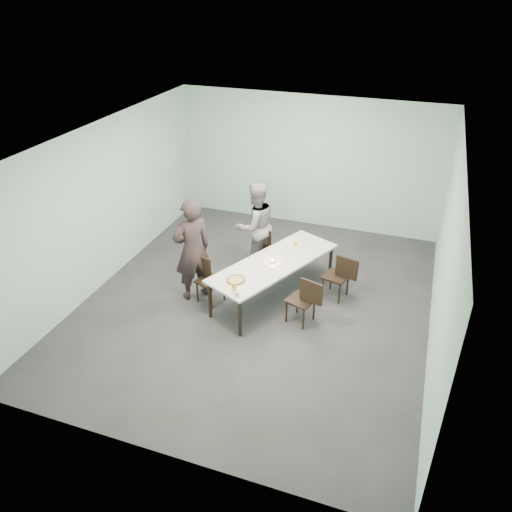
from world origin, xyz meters
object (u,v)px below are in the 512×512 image
(table, at_px, (274,264))
(chair_far_right, at_px, (340,274))
(side_plate, at_px, (264,275))
(water_tumbler, at_px, (237,294))
(amber_tumbler, at_px, (295,244))
(chair_far_left, at_px, (267,246))
(diner_near, at_px, (192,250))
(chair_near_left, at_px, (207,276))
(pizza, at_px, (236,280))
(chair_near_right, at_px, (305,298))
(diner_far, at_px, (255,226))
(beer_glass, at_px, (234,287))
(tealight, at_px, (272,261))

(table, xyz_separation_m, chair_far_right, (1.14, 0.38, -0.19))
(table, relative_size, side_plate, 15.21)
(side_plate, height_order, water_tumbler, water_tumbler)
(side_plate, bearing_deg, water_tumbler, -105.00)
(amber_tumbler, bearing_deg, chair_far_left, 159.35)
(chair_far_right, distance_m, diner_near, 2.69)
(chair_far_left, bearing_deg, chair_far_right, 15.81)
(chair_near_left, distance_m, side_plate, 1.11)
(side_plate, bearing_deg, chair_far_left, 105.74)
(chair_far_left, bearing_deg, chair_near_left, -80.00)
(water_tumbler, bearing_deg, amber_tumbler, 77.82)
(chair_near_left, bearing_deg, pizza, -5.70)
(table, distance_m, diner_near, 1.48)
(table, distance_m, pizza, 0.91)
(side_plate, bearing_deg, amber_tumbler, 79.60)
(chair_near_right, distance_m, amber_tumbler, 1.41)
(diner_near, bearing_deg, side_plate, 127.95)
(chair_near_left, xyz_separation_m, chair_near_right, (1.83, -0.08, 0.00))
(chair_far_left, height_order, diner_far, diner_far)
(pizza, bearing_deg, beer_glass, -73.90)
(chair_near_left, relative_size, chair_far_left, 1.00)
(chair_near_right, bearing_deg, diner_far, -30.06)
(chair_far_left, distance_m, side_plate, 1.51)
(side_plate, xyz_separation_m, tealight, (0.01, 0.46, 0.02))
(chair_near_right, relative_size, diner_far, 0.49)
(chair_near_left, bearing_deg, tealight, 42.27)
(chair_near_left, bearing_deg, chair_near_right, 17.28)
(chair_near_left, distance_m, diner_near, 0.54)
(table, relative_size, chair_near_right, 3.15)
(chair_far_left, bearing_deg, table, -29.85)
(amber_tumbler, bearing_deg, chair_far_right, -18.91)
(chair_far_right, height_order, beer_glass, beer_glass)
(chair_far_right, distance_m, water_tumbler, 2.13)
(chair_far_right, height_order, water_tumbler, chair_far_right)
(diner_far, xyz_separation_m, beer_glass, (0.37, -2.08, -0.06))
(water_tumbler, bearing_deg, beer_glass, 128.02)
(beer_glass, relative_size, water_tumbler, 1.67)
(diner_near, relative_size, pizza, 5.68)
(diner_far, bearing_deg, chair_near_right, 82.63)
(diner_near, xyz_separation_m, side_plate, (1.35, -0.05, -0.21))
(chair_far_left, height_order, amber_tumbler, chair_far_left)
(water_tumbler, distance_m, amber_tumbler, 1.98)
(side_plate, distance_m, amber_tumbler, 1.21)
(chair_near_left, distance_m, beer_glass, 1.04)
(table, relative_size, diner_near, 1.42)
(beer_glass, bearing_deg, chair_far_right, 45.20)
(chair_near_right, distance_m, diner_near, 2.16)
(beer_glass, xyz_separation_m, amber_tumbler, (0.52, 1.80, -0.03))
(chair_far_right, bearing_deg, beer_glass, 60.02)
(pizza, bearing_deg, diner_near, 158.94)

